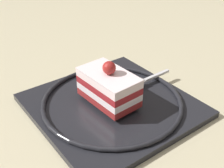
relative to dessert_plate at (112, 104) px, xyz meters
name	(u,v)px	position (x,y,z in m)	size (l,w,h in m)	color
ground_plane	(108,114)	(0.02, 0.01, -0.01)	(2.40, 2.40, 0.00)	#B6AD8A
dessert_plate	(112,104)	(0.00, 0.00, 0.00)	(0.25, 0.25, 0.02)	black
cake_slice	(109,86)	(0.01, 0.00, 0.04)	(0.07, 0.11, 0.07)	maroon
fork	(147,80)	(-0.09, -0.01, 0.01)	(0.11, 0.01, 0.00)	silver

